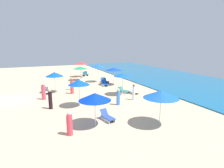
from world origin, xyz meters
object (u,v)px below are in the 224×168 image
beachgoer_6 (118,97)px  beachgoer_0 (72,87)px  umbrella_5 (123,75)px  umbrella_6 (114,69)px  beachgoer_3 (72,84)px  beachgoer_5 (69,124)px  lounge_chair_5_0 (133,91)px  umbrella_7 (81,63)px  umbrella_8 (98,66)px  lounge_chair_7_1 (85,74)px  beachgoer_4 (50,100)px  lounge_chair_6_0 (104,82)px  lounge_chair_7_0 (85,74)px  lounge_chair_5_1 (124,91)px  lounge_chair_3_0 (82,80)px  beachgoer_1 (134,92)px  beach_ball_0 (74,84)px  lounge_chair_2_0 (47,91)px  lounge_chair_8_0 (105,81)px  umbrella_2 (54,74)px  umbrella_3 (80,68)px  umbrella_0 (161,94)px  lounge_chair_8_1 (104,81)px  umbrella_4 (79,82)px  lounge_chair_6_1 (104,84)px  umbrella_1 (95,97)px  beachgoer_2 (43,92)px

beachgoer_6 → beachgoer_0: bearing=-114.2°
umbrella_5 → beachgoer_0: 5.90m
umbrella_6 → beachgoer_3: (0.62, -5.92, -1.45)m
beachgoer_3 → beachgoer_5: 11.90m
lounge_chair_5_0 → umbrella_7: (-13.34, -2.52, 2.10)m
umbrella_8 → umbrella_7: bearing=-168.1°
lounge_chair_7_1 → beachgoer_4: size_ratio=0.80×
lounge_chair_7_1 → beachgoer_5: beachgoer_5 is taller
lounge_chair_6_0 → beachgoer_4: (7.75, -7.93, 0.53)m
umbrella_5 → lounge_chair_7_0: umbrella_5 is taller
lounge_chair_5_1 → beachgoer_4: size_ratio=0.87×
lounge_chair_3_0 → umbrella_8: bearing=-7.0°
beachgoer_0 → beachgoer_6: (5.76, 3.05, -0.04)m
beachgoer_1 → beachgoer_5: beachgoer_1 is taller
umbrella_7 → beach_ball_0: (5.80, -2.67, -2.24)m
lounge_chair_5_0 → beachgoer_0: beachgoer_0 is taller
lounge_chair_2_0 → lounge_chair_8_0: 9.04m
umbrella_2 → umbrella_3: size_ratio=1.06×
umbrella_0 → umbrella_5: (-8.09, 1.19, 0.06)m
umbrella_2 → lounge_chair_5_1: 8.14m
lounge_chair_3_0 → beachgoer_6: (12.38, 0.24, 0.50)m
lounge_chair_8_1 → beach_ball_0: lounge_chair_8_1 is taller
lounge_chair_5_1 → umbrella_4: bearing=-178.2°
umbrella_2 → beach_ball_0: size_ratio=9.67×
lounge_chair_6_1 → umbrella_0: bearing=-94.9°
lounge_chair_5_1 → beachgoer_1: (2.88, -0.37, 0.54)m
umbrella_8 → beachgoer_0: 7.37m
beachgoer_0 → lounge_chair_6_1: bearing=-86.0°
beachgoer_0 → beachgoer_3: bearing=-31.4°
umbrella_2 → umbrella_1: bearing=7.3°
lounge_chair_3_0 → beachgoer_6: 12.39m
umbrella_8 → beachgoer_6: size_ratio=1.65×
lounge_chair_6_0 → beachgoer_2: 9.44m
lounge_chair_6_1 → lounge_chair_7_0: 9.47m
umbrella_0 → umbrella_1: size_ratio=1.06×
lounge_chair_7_1 → beachgoer_1: size_ratio=0.86×
beachgoer_5 → beach_ball_0: 15.03m
umbrella_1 → lounge_chair_2_0: size_ratio=1.77×
beachgoer_6 → umbrella_2: bearing=-107.9°
lounge_chair_3_0 → beachgoer_2: (7.78, -5.94, 0.56)m
beachgoer_4 → umbrella_5: bearing=-66.7°
umbrella_3 → beachgoer_4: umbrella_3 is taller
lounge_chair_8_0 → beachgoer_6: 10.57m
umbrella_3 → umbrella_4: 12.65m
beachgoer_2 → umbrella_3: bearing=-3.0°
umbrella_0 → beachgoer_0: umbrella_0 is taller
umbrella_2 → lounge_chair_2_0: (0.10, -0.98, -1.87)m
lounge_chair_2_0 → lounge_chair_7_1: lounge_chair_7_1 is taller
umbrella_5 → umbrella_6: size_ratio=1.03×
lounge_chair_6_1 → beachgoer_5: (12.20, -7.05, 0.39)m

